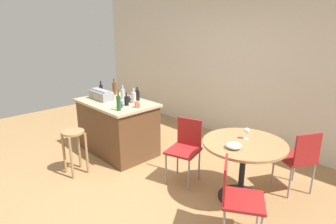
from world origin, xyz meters
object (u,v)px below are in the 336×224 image
object	(u,v)px
kitchen_island	(118,127)
serving_bowl	(234,145)
wine_glass	(247,131)
bottle_2	(127,101)
folding_chair_left	(236,195)
bottle_5	(123,94)
wooden_stool	(74,143)
toolbox	(101,95)
cup_0	(121,104)
cup_1	(128,99)
bottle_3	(114,88)
bottle_6	(137,95)
folding_chair_near	(299,157)
folding_chair_far	(185,146)
bottle_1	(119,103)
bottle_0	(101,90)
dining_table	(243,156)
cup_2	(137,104)
bottle_4	(134,97)

from	to	relation	value
kitchen_island	serving_bowl	size ratio (longest dim) A/B	7.42
wine_glass	bottle_2	bearing A→B (deg)	-167.08
folding_chair_left	bottle_5	world-z (taller)	bottle_5
bottle_2	bottle_5	size ratio (longest dim) A/B	0.83
wooden_stool	bottle_5	xyz separation A→B (m)	(-0.25, 1.05, 0.51)
toolbox	cup_0	distance (m)	0.64
wooden_stool	cup_1	size ratio (longest dim) A/B	5.62
bottle_3	cup_0	size ratio (longest dim) A/B	2.68
cup_1	toolbox	bearing A→B (deg)	-148.25
bottle_2	bottle_5	world-z (taller)	bottle_5
bottle_6	cup_0	size ratio (longest dim) A/B	2.04
folding_chair_near	serving_bowl	world-z (taller)	folding_chair_near
folding_chair_far	bottle_1	size ratio (longest dim) A/B	2.83
bottle_1	cup_0	size ratio (longest dim) A/B	2.78
kitchen_island	cup_0	world-z (taller)	cup_0
toolbox	bottle_1	distance (m)	0.76
wooden_stool	bottle_3	bearing A→B (deg)	119.17
cup_0	cup_1	size ratio (longest dim) A/B	0.94
kitchen_island	cup_1	world-z (taller)	cup_1
kitchen_island	folding_chair_far	world-z (taller)	kitchen_island
folding_chair_left	serving_bowl	distance (m)	0.60
bottle_0	folding_chair_far	bearing A→B (deg)	2.61
bottle_6	kitchen_island	bearing A→B (deg)	-120.83
dining_table	cup_2	xyz separation A→B (m)	(-1.69, -0.28, 0.35)
bottle_2	cup_1	size ratio (longest dim) A/B	1.67
dining_table	bottle_3	world-z (taller)	bottle_3
bottle_1	cup_1	xyz separation A→B (m)	(-0.33, 0.40, -0.07)
cup_0	bottle_1	bearing A→B (deg)	-44.26
wooden_stool	toolbox	size ratio (longest dim) A/B	1.39
toolbox	bottle_1	size ratio (longest dim) A/B	1.55
cup_0	cup_2	bearing A→B (deg)	46.92
bottle_4	serving_bowl	bearing A→B (deg)	-2.65
toolbox	cup_0	bearing A→B (deg)	-4.25
toolbox	wine_glass	bearing A→B (deg)	11.91
folding_chair_near	toolbox	xyz separation A→B (m)	(-2.91, -1.04, 0.46)
bottle_3	bottle_5	xyz separation A→B (m)	(0.38, -0.09, -0.02)
wooden_stool	wine_glass	xyz separation A→B (m)	(1.97, 1.28, 0.40)
kitchen_island	bottle_1	world-z (taller)	bottle_1
wooden_stool	folding_chair_far	xyz separation A→B (m)	(1.22, 1.01, 0.04)
bottle_1	toolbox	bearing A→B (deg)	168.49
bottle_0	serving_bowl	bearing A→B (deg)	0.32
toolbox	cup_2	xyz separation A→B (m)	(0.80, 0.13, -0.03)
serving_bowl	wine_glass	bearing A→B (deg)	98.32
bottle_5	cup_1	distance (m)	0.18
kitchen_island	bottle_6	distance (m)	0.63
cup_0	serving_bowl	bearing A→B (deg)	6.77
bottle_4	cup_1	xyz separation A→B (m)	(-0.14, -0.01, -0.05)
serving_bowl	folding_chair_near	bearing A→B (deg)	64.83
bottle_1	cup_1	bearing A→B (deg)	129.22
serving_bowl	folding_chair_left	bearing A→B (deg)	-51.55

